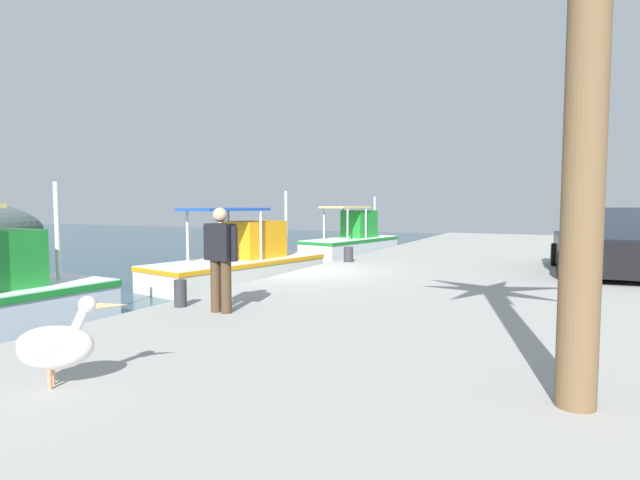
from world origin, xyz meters
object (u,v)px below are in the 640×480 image
Objects in this scene: pelican at (56,344)px; mooring_bollard_third at (348,254)px; fishing_boat_fourth at (352,242)px; parked_car at (598,243)px; mooring_bollard_second at (180,293)px; fisherman_standing at (221,255)px; fishing_boat_third at (241,263)px.

mooring_bollard_third is at bearing 7.94° from pelican.
parked_car is at bearing -128.97° from fishing_boat_fourth.
fishing_boat_fourth is 1.35× the size of parked_car.
mooring_bollard_second is at bearing 180.00° from mooring_bollard_third.
fishing_boat_fourth is 15.57m from fisherman_standing.
pelican is (-10.05, -4.93, 0.58)m from fishing_boat_third.
fishing_boat_third is 3.92× the size of fisherman_standing.
pelican is (-18.25, -4.57, 0.50)m from fishing_boat_fourth.
parked_car is at bearing -86.65° from mooring_bollard_third.
parked_car is at bearing -86.39° from fishing_boat_third.
fishing_boat_fourth reaches higher than pelican.
fishing_boat_third is 1.49× the size of parked_car.
mooring_bollard_second is at bearing -152.62° from fishing_boat_third.
mooring_bollard_second is at bearing 23.55° from pelican.
fishing_boat_third is 11.21m from pelican.
fishing_boat_third is at bearing 27.38° from mooring_bollard_second.
fishing_boat_third is 1.10× the size of fishing_boat_fourth.
fishing_boat_third is 8.16m from fisherman_standing.
mooring_bollard_third is (0.25, -3.50, 0.39)m from fishing_boat_third.
fisherman_standing is 0.38× the size of parked_car.
fisherman_standing is at bearing 144.03° from parked_car.
mooring_bollard_third is (10.30, 1.44, -0.19)m from pelican.
fisherman_standing is 3.78× the size of mooring_bollard_third.
fisherman_standing is (3.23, 0.58, 0.48)m from pelican.
mooring_bollard_third is (7.07, 0.85, -0.67)m from fisherman_standing.
parked_car is at bearing -40.29° from mooring_bollard_second.
pelican is at bearing -156.45° from mooring_bollard_second.
mooring_bollard_second reaches higher than mooring_bollard_third.
fishing_boat_third is 3.53m from mooring_bollard_third.
fisherman_standing is at bearing 10.25° from pelican.
mooring_bollard_third is (-7.95, -3.13, 0.31)m from fishing_boat_fourth.
fishing_boat_third reaches higher than parked_car.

